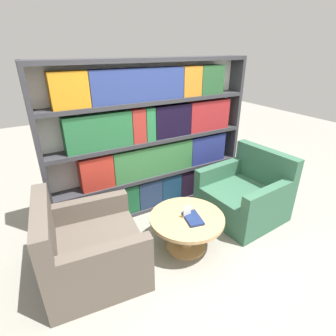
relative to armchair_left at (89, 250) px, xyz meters
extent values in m
plane|color=gray|center=(1.16, -0.43, -0.30)|extent=(14.00, 14.00, 0.00)
cube|color=silver|center=(1.16, 0.96, 0.72)|extent=(2.81, 0.05, 2.03)
cube|color=#333338|center=(-0.22, 0.84, 0.72)|extent=(0.05, 0.30, 2.03)
cube|color=#333338|center=(2.54, 0.84, 0.72)|extent=(0.05, 0.30, 2.03)
cube|color=#333338|center=(1.16, 0.84, -0.27)|extent=(2.71, 0.30, 0.05)
cube|color=#333338|center=(1.16, 0.84, 0.21)|extent=(2.71, 0.30, 0.05)
cube|color=#333338|center=(1.16, 0.84, 0.72)|extent=(2.71, 0.30, 0.05)
cube|color=#333338|center=(1.16, 0.84, 1.23)|extent=(2.71, 0.30, 0.05)
cube|color=#333338|center=(1.16, 0.84, 1.71)|extent=(2.71, 0.30, 0.05)
cube|color=#1A5430|center=(0.52, 0.81, -0.04)|extent=(0.70, 0.20, 0.40)
cube|color=#20304D|center=(1.06, 0.81, -0.04)|extent=(0.35, 0.20, 0.40)
cube|color=#14314D|center=(1.40, 0.81, -0.04)|extent=(0.31, 0.20, 0.40)
cube|color=black|center=(1.83, 0.81, -0.04)|extent=(0.54, 0.20, 0.40)
cube|color=brown|center=(2.30, 0.81, -0.04)|extent=(0.39, 0.20, 0.40)
cube|color=#B52F23|center=(0.35, 0.81, 0.45)|extent=(0.40, 0.20, 0.42)
cube|color=#35723D|center=(1.15, 0.81, 0.45)|extent=(1.16, 0.20, 0.42)
cube|color=navy|center=(2.04, 0.81, 0.45)|extent=(0.60, 0.20, 0.42)
cube|color=#246739|center=(0.44, 0.81, 0.96)|extent=(0.78, 0.20, 0.42)
cube|color=#A02C25|center=(0.93, 0.81, 0.96)|extent=(0.18, 0.20, 0.42)
cube|color=#277442|center=(1.09, 0.81, 0.96)|extent=(0.12, 0.20, 0.42)
cube|color=black|center=(1.42, 0.81, 0.96)|extent=(0.53, 0.20, 0.42)
cube|color=maroon|center=(2.03, 0.81, 0.96)|extent=(0.67, 0.20, 0.42)
cube|color=orange|center=(0.18, 0.81, 1.44)|extent=(0.39, 0.20, 0.37)
cube|color=navy|center=(0.97, 0.81, 1.44)|extent=(1.17, 0.20, 0.37)
cube|color=#C77722|center=(1.70, 0.81, 1.44)|extent=(0.28, 0.20, 0.37)
cube|color=#27532D|center=(2.03, 0.81, 1.44)|extent=(0.37, 0.20, 0.37)
cube|color=brown|center=(0.05, -0.01, -0.09)|extent=(1.04, 1.05, 0.41)
cube|color=brown|center=(-0.35, 0.04, 0.36)|extent=(0.24, 0.96, 0.48)
cube|color=brown|center=(0.07, -0.43, 0.23)|extent=(0.81, 0.21, 0.23)
cube|color=brown|center=(0.16, 0.40, 0.23)|extent=(0.81, 0.21, 0.23)
cube|color=#336047|center=(2.08, -0.01, -0.09)|extent=(1.00, 1.01, 0.41)
cube|color=#336047|center=(2.48, 0.02, 0.36)|extent=(0.21, 0.96, 0.48)
cube|color=#336047|center=(1.98, 0.40, 0.23)|extent=(0.81, 0.18, 0.23)
cube|color=#336047|center=(2.04, -0.42, 0.23)|extent=(0.81, 0.18, 0.23)
cylinder|color=tan|center=(1.06, -0.16, -0.10)|extent=(0.15, 0.15, 0.39)
cylinder|color=tan|center=(1.06, -0.16, -0.28)|extent=(0.46, 0.46, 0.03)
cylinder|color=tan|center=(1.06, -0.16, 0.11)|extent=(0.84, 0.84, 0.04)
cube|color=black|center=(1.06, -0.16, 0.14)|extent=(0.06, 0.06, 0.01)
cube|color=silver|center=(1.06, -0.16, 0.20)|extent=(0.09, 0.01, 0.14)
cube|color=navy|center=(1.09, -0.24, 0.15)|extent=(0.22, 0.30, 0.03)
camera|label=1|loc=(-0.33, -2.15, 1.86)|focal=28.00mm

